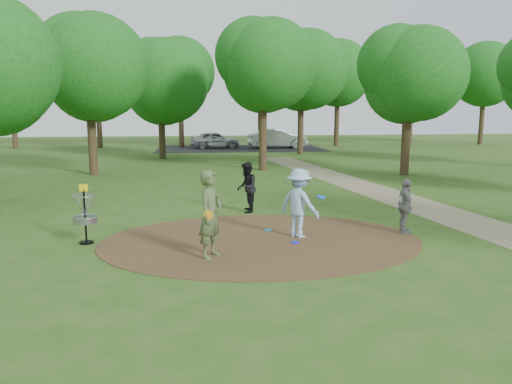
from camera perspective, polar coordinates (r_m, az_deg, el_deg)
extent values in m
plane|color=#2D5119|center=(13.12, 0.61, -5.62)|extent=(100.00, 100.00, 0.00)
cylinder|color=#47301C|center=(13.12, 0.61, -5.57)|extent=(8.40, 8.40, 0.02)
cube|color=#8C7A5B|center=(17.01, 21.99, -2.76)|extent=(7.55, 39.89, 0.01)
cube|color=black|center=(42.85, -1.83, 5.01)|extent=(14.00, 8.00, 0.01)
imported|color=#4D6037|center=(11.51, -5.22, -2.55)|extent=(0.79, 0.89, 2.06)
cylinder|color=orange|center=(11.19, -5.43, -2.61)|extent=(0.22, 0.07, 0.22)
imported|color=#9AC0E6|center=(13.34, 4.96, -1.30)|extent=(1.32, 1.35, 1.86)
cylinder|color=blue|center=(13.47, 7.45, -0.57)|extent=(0.28, 0.28, 0.08)
imported|color=black|center=(16.50, -1.09, 0.52)|extent=(0.75, 0.90, 1.67)
cylinder|color=blue|center=(16.59, -0.51, 0.24)|extent=(0.23, 0.09, 0.22)
imported|color=gray|center=(14.29, 16.70, -1.58)|extent=(0.44, 0.93, 1.54)
cylinder|color=silver|center=(14.19, 16.44, -0.77)|extent=(0.23, 0.11, 0.22)
cylinder|color=#188EC6|center=(14.17, 1.38, -4.35)|extent=(0.22, 0.22, 0.02)
cylinder|color=#0D24EC|center=(12.92, 4.49, -5.75)|extent=(0.22, 0.22, 0.02)
cylinder|color=red|center=(14.19, -5.56, -4.36)|extent=(0.22, 0.22, 0.02)
imported|color=#B7B8C0|center=(43.27, -4.71, 5.97)|extent=(4.33, 2.06, 1.43)
imported|color=#95989C|center=(43.04, 2.46, 6.12)|extent=(5.09, 2.04, 1.65)
cylinder|color=black|center=(13.46, -18.94, -2.79)|extent=(0.05, 0.05, 1.35)
cylinder|color=black|center=(13.61, -18.79, -5.49)|extent=(0.36, 0.36, 0.04)
cylinder|color=gray|center=(13.48, -18.93, -3.02)|extent=(0.60, 0.60, 0.16)
torus|color=gray|center=(13.46, -18.94, -2.69)|extent=(0.63, 0.63, 0.03)
torus|color=gray|center=(13.36, -19.07, -0.38)|extent=(0.58, 0.58, 0.02)
cube|color=yellow|center=(13.33, -19.12, 0.46)|extent=(0.22, 0.02, 0.18)
cylinder|color=#332316|center=(27.14, -18.22, 5.88)|extent=(0.44, 0.44, 3.80)
sphere|color=#175216|center=(27.16, -18.60, 12.95)|extent=(5.30, 5.30, 5.30)
cylinder|color=#332316|center=(27.82, 0.79, 6.83)|extent=(0.44, 0.44, 4.18)
sphere|color=#175216|center=(27.87, 0.80, 13.92)|extent=(4.93, 4.93, 4.93)
cylinder|color=#332316|center=(26.80, 16.74, 5.70)|extent=(0.44, 0.44, 3.61)
sphere|color=#175216|center=(26.79, 17.07, 12.33)|extent=(4.70, 4.70, 4.70)
cylinder|color=#332316|center=(34.68, -10.70, 6.59)|extent=(0.44, 0.44, 3.42)
sphere|color=#175216|center=(34.67, -10.87, 11.99)|extent=(5.67, 5.67, 5.67)
cylinder|color=#332316|center=(37.36, 5.12, 7.65)|extent=(0.44, 0.44, 4.37)
sphere|color=#175216|center=(37.42, 5.21, 13.44)|extent=(5.79, 5.79, 5.79)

